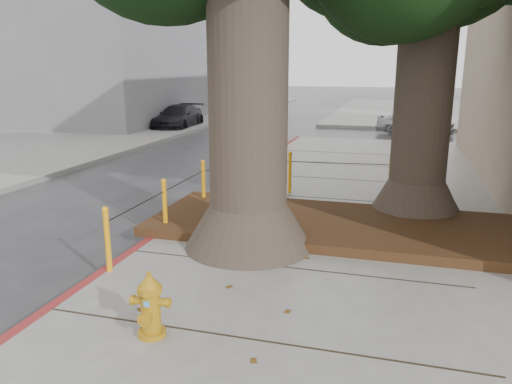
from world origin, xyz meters
TOP-DOWN VIEW (x-y plane):
  - ground at (0.00, 0.00)m, footprint 140.00×140.00m
  - sidewalk_far at (6.00, 30.00)m, footprint 16.00×20.00m
  - curb_red at (-2.00, 2.50)m, footprint 0.14×26.00m
  - planter_bed at (0.90, 3.90)m, footprint 6.40×2.60m
  - building_far_grey at (-15.00, 22.00)m, footprint 12.00×16.00m
  - building_far_white at (-17.00, 45.00)m, footprint 12.00×18.00m
  - bollard_ring at (-0.87, 4.38)m, footprint 3.79×5.39m
  - fire_hydrant at (-0.51, -0.22)m, footprint 0.39×0.35m
  - car_silver at (2.62, 18.43)m, footprint 3.40×1.55m
  - car_dark at (-8.30, 17.65)m, footprint 1.80×3.98m

SIDE VIEW (x-z plane):
  - ground at x=0.00m, z-range 0.00..0.00m
  - sidewalk_far at x=6.00m, z-range 0.00..0.15m
  - curb_red at x=-2.00m, z-range -0.01..0.15m
  - planter_bed at x=0.90m, z-range 0.15..0.31m
  - fire_hydrant at x=-0.51m, z-range 0.14..0.87m
  - car_dark at x=-8.30m, z-range 0.00..1.13m
  - car_silver at x=2.62m, z-range 0.00..1.13m
  - bollard_ring at x=-0.87m, z-range 0.19..1.14m
  - building_far_grey at x=-15.00m, z-range 0.00..12.00m
  - building_far_white at x=-17.00m, z-range 0.00..15.00m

